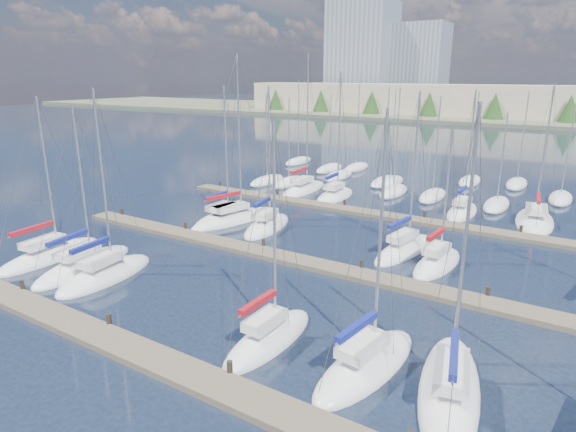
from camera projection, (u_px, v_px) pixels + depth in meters
The scene contains 21 objects.
ground at pixel (458, 167), 69.38m from camera, with size 400.00×400.00×0.00m, color #1D273B.
dock_near at pixel (150, 357), 22.25m from camera, with size 44.00×1.93×1.10m.
dock_mid at pixel (303, 262), 33.62m from camera, with size 44.00×1.93×1.10m.
dock_far at pixel (379, 215), 44.99m from camera, with size 44.00×1.93×1.10m.
sailboat_h at pixel (224, 218), 43.72m from camera, with size 2.98×7.47×12.59m.
sailboat_f at pixel (449, 389), 19.96m from camera, with size 4.25×9.07×12.55m.
sailboat_d at pixel (269, 338), 23.78m from camera, with size 2.18×6.85×11.51m.
sailboat_b at pixel (84, 266), 32.87m from camera, with size 3.92×8.67×11.63m.
sailboat_e at pixel (366, 365), 21.62m from camera, with size 3.44×7.82×12.21m.
sailboat_i at pixel (235, 219), 43.59m from camera, with size 4.75×9.77×15.18m.
sailboat_j at pixel (267, 226), 41.52m from camera, with size 3.89×7.75×12.60m.
sailboat_n at pixel (304, 189), 54.76m from camera, with size 2.90×8.85×15.65m.
sailboat_l at pixel (437, 263), 33.26m from camera, with size 2.76×6.87×10.54m.
sailboat_p at pixel (462, 212), 45.73m from camera, with size 2.37×7.04×12.18m.
sailboat_o at pixel (335, 196), 51.84m from camera, with size 3.00×7.45×13.83m.
sailboat_a at pixel (50, 256), 34.72m from camera, with size 3.29×8.62×12.11m.
sailboat_c at pixel (106, 275), 31.41m from camera, with size 3.56×7.79×12.72m.
sailboat_k at pixel (404, 249), 35.91m from camera, with size 3.30×8.29×12.41m.
sailboat_q at pixel (535, 221), 42.99m from camera, with size 4.10×9.20×12.81m.
distant_boats at pixel (388, 181), 58.33m from camera, with size 36.93×20.75×13.30m.
shoreline at pixel (487, 93), 146.96m from camera, with size 400.00×60.00×38.00m.
Camera 1 is at (15.79, -11.09, 12.72)m, focal length 30.00 mm.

